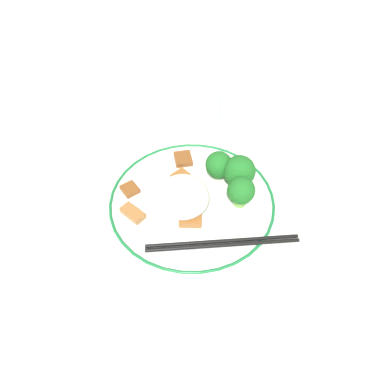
% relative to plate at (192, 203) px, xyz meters
% --- Properties ---
extents(ground_plane, '(3.00, 3.00, 0.00)m').
position_rel_plate_xyz_m(ground_plane, '(0.00, 0.00, -0.01)').
color(ground_plane, silver).
extents(plate, '(0.27, 0.27, 0.02)m').
position_rel_plate_xyz_m(plate, '(0.00, 0.00, 0.00)').
color(plate, white).
rests_on(plate, ground_plane).
extents(rice_mound, '(0.08, 0.08, 0.05)m').
position_rel_plate_xyz_m(rice_mound, '(-0.01, 0.02, 0.03)').
color(rice_mound, white).
rests_on(rice_mound, plate).
extents(broccoli_back_left, '(0.04, 0.04, 0.05)m').
position_rel_plate_xyz_m(broccoli_back_left, '(-0.01, -0.07, 0.04)').
color(broccoli_back_left, '#72AD4C').
rests_on(broccoli_back_left, plate).
extents(broccoli_back_center, '(0.05, 0.05, 0.06)m').
position_rel_plate_xyz_m(broccoli_back_center, '(0.03, -0.08, 0.04)').
color(broccoli_back_center, '#72AD4C').
rests_on(broccoli_back_center, plate).
extents(broccoli_back_right, '(0.04, 0.04, 0.05)m').
position_rel_plate_xyz_m(broccoli_back_right, '(0.05, -0.05, 0.03)').
color(broccoli_back_right, '#72AD4C').
rests_on(broccoli_back_right, plate).
extents(meat_near_front, '(0.03, 0.04, 0.01)m').
position_rel_plate_xyz_m(meat_near_front, '(-0.04, 0.01, 0.01)').
color(meat_near_front, '#995B28').
rests_on(meat_near_front, plate).
extents(meat_near_left, '(0.04, 0.04, 0.01)m').
position_rel_plate_xyz_m(meat_near_left, '(-0.02, 0.09, 0.01)').
color(meat_near_left, '#9E6633').
rests_on(meat_near_left, plate).
extents(meat_near_right, '(0.04, 0.03, 0.01)m').
position_rel_plate_xyz_m(meat_near_right, '(0.03, 0.10, 0.01)').
color(meat_near_right, brown).
rests_on(meat_near_right, plate).
extents(meat_near_back, '(0.04, 0.04, 0.01)m').
position_rel_plate_xyz_m(meat_near_back, '(0.05, 0.02, 0.01)').
color(meat_near_back, '#995B28').
rests_on(meat_near_back, plate).
extents(meat_on_rice_edge, '(0.04, 0.03, 0.01)m').
position_rel_plate_xyz_m(meat_on_rice_edge, '(0.09, 0.01, 0.01)').
color(meat_on_rice_edge, brown).
rests_on(meat_on_rice_edge, plate).
extents(meat_mid_left, '(0.04, 0.03, 0.01)m').
position_rel_plate_xyz_m(meat_mid_left, '(0.02, 0.00, 0.01)').
color(meat_mid_left, '#9E6633').
rests_on(meat_mid_left, plate).
extents(chopsticks, '(0.01, 0.23, 0.01)m').
position_rel_plate_xyz_m(chopsticks, '(-0.09, -0.04, 0.01)').
color(chopsticks, black).
rests_on(chopsticks, plate).
extents(drinking_glass, '(0.07, 0.07, 0.09)m').
position_rel_plate_xyz_m(drinking_glass, '(0.19, -0.10, 0.04)').
color(drinking_glass, silver).
rests_on(drinking_glass, ground_plane).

